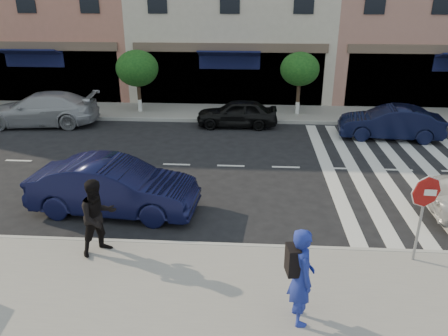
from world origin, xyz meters
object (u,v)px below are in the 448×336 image
Objects in this scene: photographer at (302,276)px; stop_sign at (425,199)px; car_far_left at (41,109)px; car_far_mid at (237,113)px; car_far_right at (390,123)px; car_near_mid at (114,187)px; walker at (98,217)px.

stop_sign is at bearing -61.94° from photographer.
car_far_left is at bearing 147.24° from stop_sign.
photographer is at bearing 35.66° from car_far_left.
car_far_right reaches higher than car_far_mid.
car_near_mid is at bearing 168.80° from stop_sign.
photographer reaches higher than car_near_mid.
car_far_right is (9.44, 9.60, -0.39)m from walker.
car_far_mid is at bearing -15.33° from car_near_mid.
stop_sign reaches higher than car_near_mid.
walker is 0.40× the size of car_near_mid.
car_far_left is 1.41× the size of car_far_mid.
car_far_right is at bearing 81.41° from car_far_left.
photographer is at bearing -68.73° from walker.
photographer is 4.94m from walker.
stop_sign is 9.76m from car_far_right.
car_near_mid is at bearing 30.86° from car_far_left.
car_far_mid is (-1.66, 12.97, -0.50)m from photographer.
stop_sign is 11.78m from car_far_mid.
walker is at bearing -174.49° from stop_sign.
car_near_mid is at bearing -47.82° from car_far_right.
car_far_mid is (-4.52, 10.82, -1.10)m from stop_sign.
car_far_right is (2.08, 9.48, -1.03)m from stop_sign.
car_far_mid is (3.19, 8.64, -0.15)m from car_near_mid.
car_near_mid reaches higher than car_far_right.
car_far_mid is 0.88× the size of car_far_right.
car_near_mid is (-0.35, 2.30, -0.31)m from walker.
car_near_mid is at bearing 39.47° from photographer.
car_near_mid is 1.27× the size of car_far_mid.
photographer is at bearing -126.77° from car_near_mid.
car_near_mid is (-4.85, 4.33, -0.35)m from photographer.
car_far_mid is (2.84, 10.94, -0.45)m from walker.
car_near_mid reaches higher than car_far_mid.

